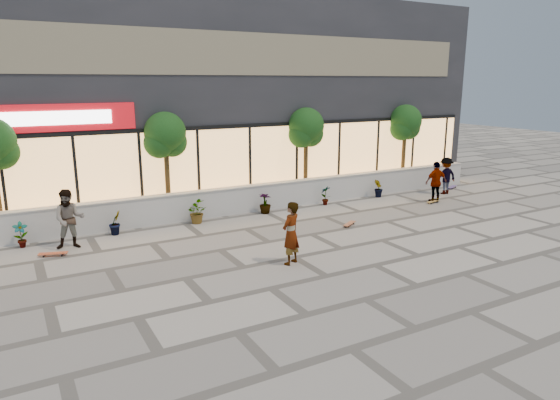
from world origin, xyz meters
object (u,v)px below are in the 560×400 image
skater_right_near (436,182)px  skateboard_right_far (452,187)px  tree_midwest (165,138)px  skater_right_far (446,176)px  skateboard_center (349,224)px  tree_east (405,125)px  skateboard_right_near (433,201)px  skater_center (291,233)px  skater_left (69,219)px  skateboard_left (53,253)px  tree_mideast (306,130)px

skater_right_near → skateboard_right_far: 3.32m
tree_midwest → skateboard_right_far: size_ratio=4.70×
skater_right_far → skateboard_center: skater_right_far is taller
tree_midwest → tree_east: bearing=0.0°
tree_east → skater_right_near: (-1.00, -3.10, -2.12)m
skateboard_right_near → tree_midwest: bearing=152.2°
tree_midwest → skater_right_far: tree_midwest is taller
skater_right_near → tree_east: bearing=-99.2°
skateboard_center → skateboard_right_near: 5.18m
skater_center → skater_right_far: size_ratio=1.08×
skater_left → skateboard_center: size_ratio=2.45×
skateboard_right_far → skateboard_left: bearing=159.0°
tree_east → skateboard_right_far: bearing=-39.8°
tree_midwest → tree_east: (11.50, 0.00, 0.00)m
skater_left → skateboard_center: skater_left is taller
tree_midwest → skateboard_right_far: bearing=-6.4°
skater_right_near → skateboard_center: (-5.27, -1.10, -0.79)m
skater_center → skater_left: skater_left is taller
skateboard_center → skater_left: bearing=135.6°
skater_right_near → skateboard_right_near: bearing=33.5°
tree_mideast → skater_center: 8.13m
tree_east → skater_right_far: tree_east is taller
tree_mideast → tree_east: same height
skater_left → skater_right_near: skater_left is taller
tree_mideast → skater_center: bearing=-124.8°
tree_midwest → skater_right_near: (10.50, -3.10, -2.12)m
tree_mideast → skateboard_right_near: size_ratio=5.43×
skater_center → skater_right_far: 11.42m
skater_left → tree_midwest: bearing=39.3°
skater_right_near → skateboard_center: bearing=20.5°
skater_right_far → skateboard_right_far: bearing=-145.6°
tree_mideast → skater_right_far: size_ratio=2.37×
tree_midwest → skateboard_left: 5.74m
tree_east → skater_left: bearing=-172.3°
skateboard_center → tree_midwest: bearing=110.5°
skateboard_right_near → skateboard_center: bearing=-179.4°
skater_right_near → tree_mideast: bearing=-25.9°
skateboard_left → skateboard_right_near: bearing=15.5°
skater_left → skateboard_left: skater_left is taller
skater_center → skater_right_near: (8.98, 3.35, -0.03)m
skater_center → skater_right_far: (10.58, 4.31, -0.06)m
tree_midwest → skateboard_right_near: (10.30, -3.19, -2.92)m
tree_midwest → skateboard_right_near: 11.17m
skater_right_far → skateboard_right_far: size_ratio=1.99×
skater_right_far → skater_right_near: bearing=37.6°
tree_midwest → skateboard_center: size_ratio=5.24×
skateboard_right_far → skateboard_right_near: bearing=-175.0°
skater_right_near → skater_right_far: bearing=-140.2°
tree_midwest → tree_east: size_ratio=1.00×
skater_left → skater_right_far: size_ratio=1.11×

